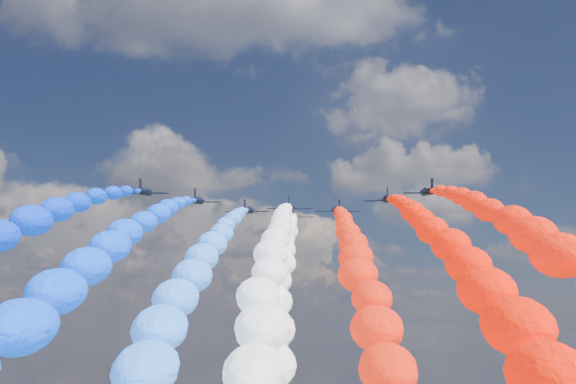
# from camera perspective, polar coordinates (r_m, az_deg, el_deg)

# --- Properties ---
(jet_0) EXTENTS (10.42, 13.85, 5.13)m
(jet_0) POSITION_cam_1_polar(r_m,az_deg,el_deg) (139.62, -11.83, 0.01)
(jet_0) COLOR black
(trail_0) EXTENTS (5.68, 111.27, 43.07)m
(trail_0) POSITION_cam_1_polar(r_m,az_deg,el_deg) (81.88, -22.04, -4.94)
(trail_0) COLOR #0530E0
(jet_1) EXTENTS (10.13, 13.64, 5.13)m
(jet_1) POSITION_cam_1_polar(r_m,az_deg,el_deg) (146.76, -7.50, -0.73)
(jet_1) COLOR black
(trail_1) EXTENTS (5.68, 111.27, 43.07)m
(trail_1) POSITION_cam_1_polar(r_m,az_deg,el_deg) (87.52, -14.05, -5.86)
(trail_1) COLOR #0A43F1
(jet_2) EXTENTS (10.59, 13.97, 5.13)m
(jet_2) POSITION_cam_1_polar(r_m,az_deg,el_deg) (156.77, -3.35, -1.54)
(jet_2) COLOR black
(trail_2) EXTENTS (5.68, 111.27, 43.07)m
(trail_2) POSITION_cam_1_polar(r_m,az_deg,el_deg) (96.73, -6.67, -6.69)
(trail_2) COLOR #3078FF
(jet_3) EXTENTS (10.28, 13.75, 5.13)m
(jet_3) POSITION_cam_1_polar(r_m,az_deg,el_deg) (152.77, 0.04, -1.28)
(jet_3) COLOR black
(trail_3) EXTENTS (5.68, 111.27, 43.07)m
(trail_3) POSITION_cam_1_polar(r_m,az_deg,el_deg) (92.31, -1.17, -6.52)
(trail_3) COLOR white
(jet_4) EXTENTS (9.99, 13.54, 5.13)m
(jet_4) POSITION_cam_1_polar(r_m,az_deg,el_deg) (163.62, 0.42, -2.00)
(jet_4) COLOR black
(trail_4) EXTENTS (5.68, 111.27, 43.07)m
(trail_4) POSITION_cam_1_polar(r_m,az_deg,el_deg) (103.28, -0.44, -7.11)
(trail_4) COLOR white
(jet_5) EXTENTS (10.61, 13.99, 5.13)m
(jet_5) POSITION_cam_1_polar(r_m,az_deg,el_deg) (156.70, 4.10, -1.52)
(jet_5) COLOR black
(trail_5) EXTENTS (5.68, 111.27, 43.07)m
(trail_5) POSITION_cam_1_polar(r_m,az_deg,el_deg) (96.31, 5.53, -6.70)
(trail_5) COLOR red
(jet_6) EXTENTS (10.59, 13.97, 5.13)m
(jet_6) POSITION_cam_1_polar(r_m,az_deg,el_deg) (145.58, 8.19, -0.62)
(jet_6) COLOR black
(trail_6) EXTENTS (5.68, 111.27, 43.07)m
(trail_6) POSITION_cam_1_polar(r_m,az_deg,el_deg) (85.59, 12.72, -5.79)
(trail_6) COLOR #F41302
(jet_7) EXTENTS (10.03, 13.58, 5.13)m
(jet_7) POSITION_cam_1_polar(r_m,az_deg,el_deg) (139.28, 11.55, 0.03)
(jet_7) COLOR black
(trail_7) EXTENTS (5.68, 111.27, 43.07)m
(trail_7) POSITION_cam_1_polar(r_m,az_deg,el_deg) (80.06, 18.95, -5.02)
(trail_7) COLOR red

